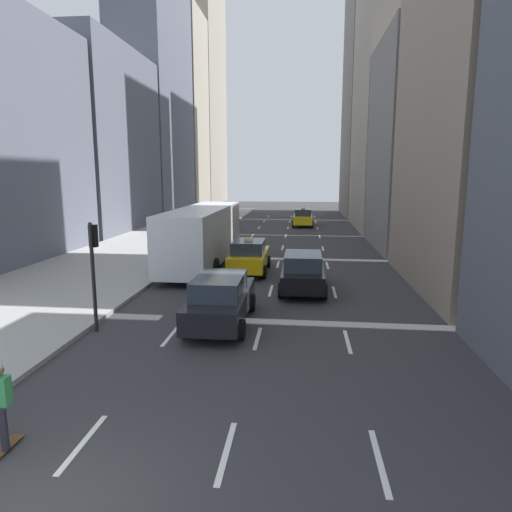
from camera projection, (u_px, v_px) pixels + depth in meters
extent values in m
cube|color=#9E9E99|center=(154.00, 243.00, 33.92)|extent=(8.00, 66.00, 0.15)
cube|color=white|center=(83.00, 443.00, 8.78)|extent=(0.12, 2.00, 0.01)
cube|color=white|center=(171.00, 335.00, 14.66)|extent=(0.12, 2.00, 0.01)
cube|color=white|center=(209.00, 289.00, 20.53)|extent=(0.12, 2.00, 0.01)
cube|color=white|center=(230.00, 263.00, 26.41)|extent=(0.12, 2.00, 0.01)
cube|color=white|center=(243.00, 247.00, 32.28)|extent=(0.12, 2.00, 0.01)
cube|color=white|center=(252.00, 236.00, 38.16)|extent=(0.12, 2.00, 0.01)
cube|color=white|center=(259.00, 228.00, 44.03)|extent=(0.12, 2.00, 0.01)
cube|color=white|center=(264.00, 221.00, 49.91)|extent=(0.12, 2.00, 0.01)
cube|color=white|center=(268.00, 216.00, 55.78)|extent=(0.12, 2.00, 0.01)
cube|color=white|center=(226.00, 452.00, 8.51)|extent=(0.12, 2.00, 0.01)
cube|color=white|center=(258.00, 338.00, 14.38)|extent=(0.12, 2.00, 0.01)
cube|color=white|center=(271.00, 291.00, 20.26)|extent=(0.12, 2.00, 0.01)
cube|color=white|center=(278.00, 264.00, 26.13)|extent=(0.12, 2.00, 0.01)
cube|color=white|center=(283.00, 248.00, 32.00)|extent=(0.12, 2.00, 0.01)
cube|color=white|center=(286.00, 236.00, 37.88)|extent=(0.12, 2.00, 0.01)
cube|color=white|center=(288.00, 228.00, 43.75)|extent=(0.12, 2.00, 0.01)
cube|color=white|center=(290.00, 221.00, 49.63)|extent=(0.12, 2.00, 0.01)
cube|color=white|center=(291.00, 216.00, 55.50)|extent=(0.12, 2.00, 0.01)
cube|color=white|center=(379.00, 461.00, 8.23)|extent=(0.12, 2.00, 0.01)
cube|color=white|center=(348.00, 341.00, 14.10)|extent=(0.12, 2.00, 0.01)
cube|color=white|center=(334.00, 292.00, 19.98)|extent=(0.12, 2.00, 0.01)
cube|color=white|center=(327.00, 265.00, 25.85)|extent=(0.12, 2.00, 0.01)
cube|color=white|center=(323.00, 248.00, 31.73)|extent=(0.12, 2.00, 0.01)
cube|color=white|center=(320.00, 237.00, 37.60)|extent=(0.12, 2.00, 0.01)
cube|color=white|center=(317.00, 228.00, 43.48)|extent=(0.12, 2.00, 0.01)
cube|color=white|center=(316.00, 222.00, 49.35)|extent=(0.12, 2.00, 0.01)
cube|color=white|center=(314.00, 217.00, 55.22)|extent=(0.12, 2.00, 0.01)
cube|color=slate|center=(102.00, 141.00, 40.63)|extent=(6.00, 14.88, 15.94)
cube|color=slate|center=(153.00, 67.00, 53.94)|extent=(6.00, 14.68, 35.08)
cube|color=#A89E89|center=(183.00, 112.00, 67.53)|extent=(6.00, 10.09, 28.15)
cube|color=gray|center=(202.00, 94.00, 80.05)|extent=(6.00, 16.44, 37.86)
cube|color=slate|center=(423.00, 145.00, 30.99)|extent=(6.00, 10.28, 14.08)
cube|color=gray|center=(396.00, 24.00, 40.72)|extent=(6.00, 12.86, 36.70)
cube|color=slate|center=(373.00, 57.00, 53.98)|extent=(6.00, 13.04, 37.62)
cube|color=yellow|center=(303.00, 219.00, 45.01)|extent=(1.80, 4.40, 0.76)
cube|color=#28333D|center=(303.00, 212.00, 44.63)|extent=(1.58, 2.29, 0.64)
cube|color=#F2E599|center=(303.00, 208.00, 44.56)|extent=(0.44, 0.20, 0.14)
cylinder|color=black|center=(294.00, 221.00, 46.50)|extent=(0.22, 0.66, 0.66)
cylinder|color=black|center=(312.00, 222.00, 46.32)|extent=(0.22, 0.66, 0.66)
cylinder|color=black|center=(293.00, 224.00, 43.83)|extent=(0.22, 0.66, 0.66)
cylinder|color=black|center=(312.00, 225.00, 43.65)|extent=(0.22, 0.66, 0.66)
cube|color=yellow|center=(249.00, 259.00, 23.92)|extent=(1.80, 4.40, 0.76)
cube|color=#28333D|center=(249.00, 247.00, 23.54)|extent=(1.58, 2.29, 0.64)
cube|color=#F2E599|center=(249.00, 239.00, 23.47)|extent=(0.44, 0.20, 0.14)
cylinder|color=black|center=(236.00, 261.00, 25.42)|extent=(0.22, 0.66, 0.66)
cylinder|color=black|center=(268.00, 262.00, 25.24)|extent=(0.22, 0.66, 0.66)
cylinder|color=black|center=(228.00, 271.00, 22.75)|extent=(0.22, 0.66, 0.66)
cylinder|color=black|center=(264.00, 272.00, 22.57)|extent=(0.22, 0.66, 0.66)
cube|color=black|center=(303.00, 275.00, 20.24)|extent=(1.80, 4.64, 0.73)
cube|color=#28333D|center=(303.00, 261.00, 19.84)|extent=(1.58, 2.41, 0.64)
cylinder|color=black|center=(284.00, 275.00, 21.80)|extent=(0.22, 0.66, 0.66)
cylinder|color=black|center=(322.00, 276.00, 21.62)|extent=(0.22, 0.66, 0.66)
cylinder|color=black|center=(281.00, 290.00, 18.99)|extent=(0.22, 0.66, 0.66)
cylinder|color=black|center=(324.00, 292.00, 18.81)|extent=(0.22, 0.66, 0.66)
cube|color=black|center=(221.00, 303.00, 15.72)|extent=(1.80, 4.91, 0.77)
cube|color=#28333D|center=(219.00, 286.00, 15.31)|extent=(1.58, 2.55, 0.64)
cylinder|color=black|center=(205.00, 301.00, 17.37)|extent=(0.22, 0.66, 0.66)
cylinder|color=black|center=(252.00, 303.00, 17.19)|extent=(0.22, 0.66, 0.66)
cylinder|color=black|center=(185.00, 328.00, 14.39)|extent=(0.22, 0.66, 0.66)
cylinder|color=black|center=(241.00, 330.00, 14.21)|extent=(0.22, 0.66, 0.66)
cube|color=silver|center=(203.00, 234.00, 25.69)|extent=(2.50, 11.60, 2.90)
cube|color=#28333D|center=(221.00, 218.00, 31.26)|extent=(2.30, 0.12, 1.40)
cube|color=#28333D|center=(182.00, 227.00, 25.75)|extent=(0.08, 9.86, 1.10)
cube|color=yellow|center=(221.00, 205.00, 31.10)|extent=(1.50, 0.10, 0.36)
cylinder|color=black|center=(197.00, 246.00, 29.57)|extent=(0.30, 1.00, 1.00)
cylinder|color=black|center=(235.00, 247.00, 29.32)|extent=(0.30, 1.00, 1.00)
cylinder|color=black|center=(166.00, 267.00, 22.92)|extent=(0.30, 1.00, 1.00)
cylinder|color=black|center=(215.00, 268.00, 22.67)|extent=(0.30, 1.00, 1.00)
cube|color=brown|center=(6.00, 447.00, 8.58)|extent=(0.24, 0.80, 0.03)
cylinder|color=black|center=(15.00, 440.00, 8.86)|extent=(0.18, 0.05, 0.05)
cylinder|color=#23232D|center=(3.00, 422.00, 8.63)|extent=(0.14, 0.14, 0.84)
cylinder|color=#23232D|center=(4.00, 429.00, 8.38)|extent=(0.14, 0.14, 0.84)
cube|color=#338C4C|center=(0.00, 391.00, 8.38)|extent=(0.36, 0.22, 0.56)
cylinder|color=black|center=(93.00, 278.00, 14.72)|extent=(0.12, 0.12, 3.60)
cube|color=black|center=(93.00, 236.00, 14.65)|extent=(0.24, 0.20, 0.72)
sphere|color=red|center=(94.00, 228.00, 14.72)|extent=(0.14, 0.14, 0.14)
sphere|color=#4C3F14|center=(95.00, 235.00, 14.76)|extent=(0.14, 0.14, 0.14)
sphere|color=#198C2D|center=(95.00, 242.00, 14.80)|extent=(0.14, 0.14, 0.14)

